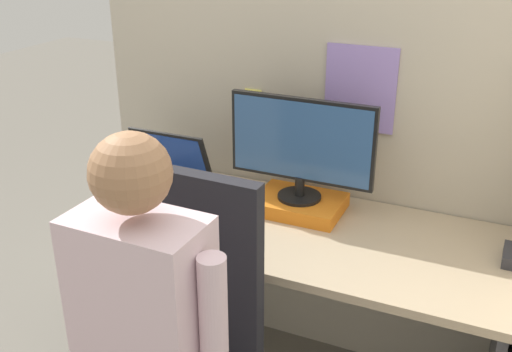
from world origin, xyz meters
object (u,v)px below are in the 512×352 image
object	(u,v)px
person	(132,351)
monitor	(301,145)
carrot_toy	(241,248)
stapler	(509,255)
paper_box	(299,204)
laptop	(166,181)

from	to	relation	value
person	monitor	bearing A→B (deg)	84.51
carrot_toy	person	xyz separation A→B (m)	(-0.02, -0.58, 0.01)
stapler	person	size ratio (longest dim) A/B	0.10
stapler	paper_box	bearing A→B (deg)	175.55
stapler	carrot_toy	size ratio (longest dim) A/B	1.01
monitor	stapler	world-z (taller)	monitor
monitor	laptop	world-z (taller)	monitor
laptop	stapler	distance (m)	1.28
monitor	laptop	distance (m)	0.59
stapler	person	xyz separation A→B (m)	(-0.83, -0.89, 0.01)
carrot_toy	stapler	bearing A→B (deg)	20.92
stapler	person	bearing A→B (deg)	-133.15
carrot_toy	laptop	bearing A→B (deg)	147.75
monitor	carrot_toy	xyz separation A→B (m)	(-0.07, -0.37, -0.25)
paper_box	carrot_toy	xyz separation A→B (m)	(-0.07, -0.37, -0.01)
monitor	laptop	xyz separation A→B (m)	(-0.54, -0.07, -0.22)
carrot_toy	person	bearing A→B (deg)	-92.43
paper_box	laptop	world-z (taller)	laptop
paper_box	laptop	distance (m)	0.54
paper_box	monitor	xyz separation A→B (m)	(0.00, 0.00, 0.24)
stapler	carrot_toy	bearing A→B (deg)	-159.08
laptop	person	world-z (taller)	person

